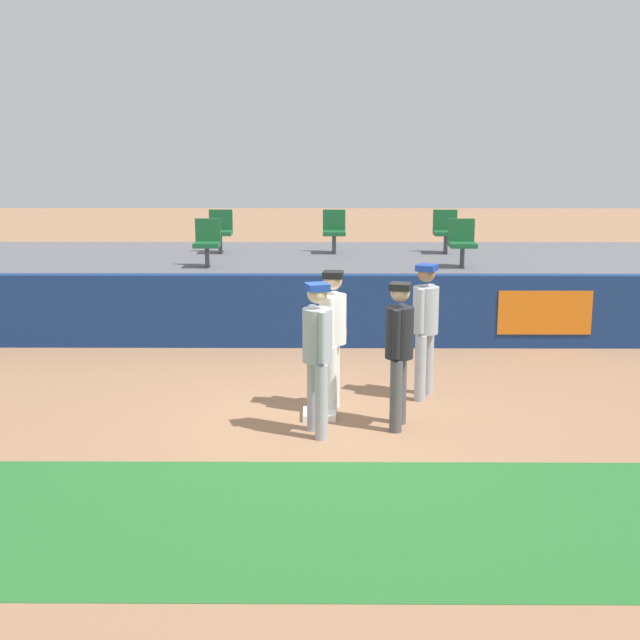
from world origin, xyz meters
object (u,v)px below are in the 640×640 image
player_coach_visitor (425,321)px  seat_front_right (462,240)px  seat_back_left (220,229)px  seat_front_left (207,240)px  first_base (319,414)px  seat_back_right (446,229)px  player_runner_visitor (317,348)px  player_umpire (399,345)px  player_fielder_home (333,331)px  seat_back_center (334,229)px

player_coach_visitor → seat_front_right: bearing=-170.2°
seat_back_left → seat_front_left: bearing=-90.4°
first_base → seat_back_left: (-1.99, 6.81, 1.52)m
first_base → seat_back_right: (2.42, 6.81, 1.52)m
player_runner_visitor → player_umpire: 0.98m
seat_back_right → first_base: bearing=-109.6°
player_runner_visitor → seat_front_left: 5.99m
player_fielder_home → seat_back_center: size_ratio=2.10×
player_umpire → first_base: bearing=-96.9°
player_coach_visitor → player_umpire: (-0.44, -1.19, -0.02)m
first_base → seat_front_left: (-2.01, 5.01, 1.52)m
player_runner_visitor → seat_back_center: size_ratio=2.10×
player_runner_visitor → seat_front_right: seat_front_right is taller
player_runner_visitor → seat_back_center: 7.45m
seat_front_right → seat_back_center: same height
player_fielder_home → player_runner_visitor: player_runner_visitor is taller
player_fielder_home → seat_back_right: bearing=167.7°
player_runner_visitor → seat_back_right: seat_back_right is taller
player_umpire → seat_front_right: seat_front_right is taller
first_base → player_runner_visitor: bearing=-91.9°
seat_front_left → seat_back_center: size_ratio=1.00×
player_fielder_home → seat_front_left: seat_front_left is taller
player_umpire → seat_front_right: 5.62m
seat_front_left → player_runner_visitor: bearing=-70.6°
seat_back_left → seat_back_center: 2.23m
player_fielder_home → seat_back_right: 6.93m
player_umpire → seat_front_right: (1.54, 5.37, 0.56)m
seat_back_right → player_runner_visitor: bearing=-108.2°
seat_back_center → player_fielder_home: bearing=-90.6°
first_base → player_umpire: bearing=-21.2°
player_umpire → seat_back_right: 7.35m
seat_back_left → seat_back_center: bearing=-0.0°
player_fielder_home → player_coach_visitor: bearing=121.5°
seat_back_right → player_coach_visitor: bearing=-100.0°
first_base → player_fielder_home: (0.17, 0.28, 0.98)m
player_coach_visitor → seat_front_right: seat_front_right is taller
seat_front_left → seat_back_right: same height
player_coach_visitor → seat_front_left: (-3.37, 4.18, 0.54)m
player_runner_visitor → player_coach_visitor: bearing=118.7°
player_runner_visitor → seat_front_left: size_ratio=2.10×
seat_front_right → seat_back_left: (-4.46, 1.80, 0.00)m
first_base → player_umpire: player_umpire is taller
seat_back_center → seat_back_left: bearing=180.0°
player_runner_visitor → player_coach_visitor: size_ratio=1.00×
player_coach_visitor → player_umpire: 1.27m
first_base → player_coach_visitor: player_coach_visitor is taller
player_fielder_home → seat_back_right: (2.25, 6.53, 0.54)m
player_umpire → seat_front_right: size_ratio=2.06×
first_base → player_fielder_home: bearing=59.3°
player_runner_visitor → player_umpire: size_ratio=1.02×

